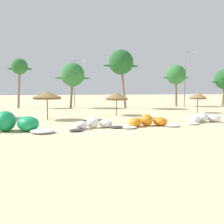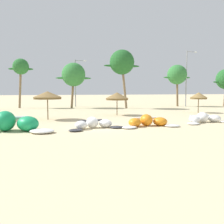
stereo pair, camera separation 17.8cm
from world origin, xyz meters
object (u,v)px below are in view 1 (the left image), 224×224
kite_left (4,124)px  lamppost_east_center (186,76)px  beach_umbrella_near_palms (117,96)px  palm_left (20,68)px  kite_right_of_center (204,119)px  kite_left_of_center (94,124)px  kite_center (148,122)px  palm_center_left (121,63)px  lamppost_west_center (75,80)px  palm_left_of_gap (73,75)px  beach_umbrella_outermost (198,96)px  beach_umbrella_middle (47,95)px  palm_center_right (176,75)px

kite_left → lamppost_east_center: size_ratio=0.75×
beach_umbrella_near_palms → palm_left: bearing=128.7°
kite_left → kite_right_of_center: size_ratio=1.47×
kite_left → lamppost_east_center: lamppost_east_center is taller
kite_left_of_center → kite_center: (4.52, 0.03, 0.03)m
palm_center_left → lamppost_east_center: lamppost_east_center is taller
palm_left → lamppost_east_center: (28.37, -3.39, -1.10)m
kite_right_of_center → palm_center_left: size_ratio=0.54×
kite_center → lamppost_west_center: 25.84m
palm_left → kite_right_of_center: bearing=-52.1°
kite_right_of_center → kite_left: bearing=-176.6°
lamppost_east_center → beach_umbrella_near_palms: bearing=-143.8°
kite_center → beach_umbrella_near_palms: (-0.13, 9.18, 1.88)m
palm_left_of_gap → lamppost_east_center: bearing=-3.4°
beach_umbrella_near_palms → beach_umbrella_outermost: 11.13m
palm_left → beach_umbrella_near_palms: bearing=-51.3°
palm_left_of_gap → palm_left: bearing=165.4°
kite_center → beach_umbrella_middle: beach_umbrella_middle is taller
kite_left → lamppost_west_center: lamppost_west_center is taller
kite_left_of_center → lamppost_east_center: size_ratio=0.46×
kite_left_of_center → kite_right_of_center: kite_right_of_center is taller
beach_umbrella_near_palms → lamppost_west_center: lamppost_west_center is taller
kite_left → palm_center_right: size_ratio=0.99×
kite_left → lamppost_east_center: bearing=38.0°
beach_umbrella_middle → lamppost_west_center: 19.33m
palm_left → palm_center_right: bearing=-5.3°
kite_left → palm_left_of_gap: bearing=72.6°
beach_umbrella_middle → palm_left_of_gap: 16.34m
kite_left → beach_umbrella_middle: (2.95, 6.78, 1.90)m
beach_umbrella_near_palms → palm_center_left: palm_center_left is taller
kite_left → lamppost_west_center: size_ratio=0.89×
beach_umbrella_middle → lamppost_west_center: size_ratio=0.35×
kite_left_of_center → lamppost_west_center: size_ratio=0.55×
beach_umbrella_near_palms → palm_center_right: (14.67, 12.76, 3.42)m
kite_left → palm_left_of_gap: size_ratio=1.00×
palm_left_of_gap → lamppost_east_center: lamppost_east_center is taller
beach_umbrella_near_palms → beach_umbrella_outermost: beach_umbrella_near_palms is taller
beach_umbrella_middle → palm_left: 18.71m
beach_umbrella_near_palms → beach_umbrella_middle: bearing=-162.5°
kite_right_of_center → palm_left: bearing=127.9°
lamppost_east_center → palm_center_right: bearing=148.5°
kite_left → kite_left_of_center: bearing=0.5°
lamppost_east_center → kite_right_of_center: bearing=-116.6°
kite_center → palm_left: 28.05m
palm_center_right → lamppost_east_center: bearing=-31.5°
kite_right_of_center → beach_umbrella_outermost: beach_umbrella_outermost is taller
kite_left → palm_left: 25.28m
palm_center_left → kite_left_of_center: bearing=-112.3°
beach_umbrella_middle → beach_umbrella_outermost: beach_umbrella_middle is taller
kite_right_of_center → palm_center_right: size_ratio=0.67×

